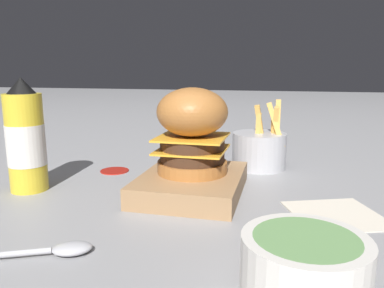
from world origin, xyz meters
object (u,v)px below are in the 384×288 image
serving_board (192,183)px  burger (192,130)px  fries_basket (260,149)px  ketchup_bottle (26,140)px  spoon (56,250)px  side_bowl (305,262)px

serving_board → burger: burger is taller
burger → fries_basket: size_ratio=0.99×
fries_basket → burger: bearing=-28.5°
ketchup_bottle → burger: bearing=102.3°
serving_board → spoon: serving_board is taller
serving_board → burger: bearing=-168.5°
serving_board → fries_basket: (-0.19, 0.10, 0.02)m
burger → ketchup_bottle: 0.28m
ketchup_bottle → fries_basket: 0.44m
serving_board → side_bowl: bearing=34.6°
side_bowl → ketchup_bottle: bearing=-113.7°
ketchup_bottle → side_bowl: (0.19, 0.44, -0.06)m
serving_board → burger: size_ratio=1.47×
serving_board → spoon: (0.24, -0.10, -0.01)m
burger → spoon: 0.28m
fries_basket → side_bowl: fries_basket is taller
ketchup_bottle → serving_board: bearing=100.2°
ketchup_bottle → spoon: 0.27m
ketchup_bottle → spoon: size_ratio=1.35×
side_bowl → burger: bearing=-146.1°
side_bowl → serving_board: bearing=-145.4°
burger → side_bowl: bearing=33.9°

